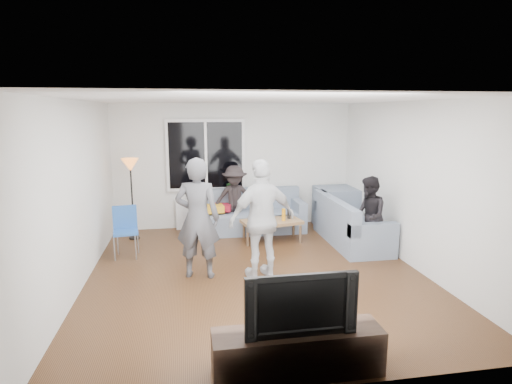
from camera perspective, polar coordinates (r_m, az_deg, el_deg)
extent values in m
cube|color=#56351C|center=(6.47, 0.02, -11.27)|extent=(5.00, 5.50, 0.04)
cube|color=white|center=(5.99, 0.02, 12.79)|extent=(5.00, 5.50, 0.04)
cube|color=silver|center=(8.80, -3.01, 3.61)|extent=(5.00, 0.04, 2.60)
cube|color=silver|center=(3.48, 7.76, -8.16)|extent=(5.00, 0.04, 2.60)
cube|color=silver|center=(6.20, -23.62, -0.47)|extent=(0.04, 5.50, 2.60)
cube|color=silver|center=(6.97, 20.91, 0.92)|extent=(0.04, 5.50, 2.60)
cube|color=white|center=(8.65, -6.94, 5.08)|extent=(1.62, 0.06, 1.47)
cube|color=black|center=(8.61, -6.92, 5.05)|extent=(1.50, 0.02, 1.35)
cube|color=white|center=(8.60, -6.92, 5.05)|extent=(0.05, 0.03, 1.35)
cube|color=silver|center=(8.82, -6.74, -2.98)|extent=(1.30, 0.12, 0.62)
imported|color=#265B24|center=(8.72, -3.90, 0.19)|extent=(0.22, 0.19, 0.36)
imported|color=silver|center=(8.70, -8.66, -0.61)|extent=(0.15, 0.15, 0.16)
cube|color=slate|center=(8.98, 11.10, -2.11)|extent=(0.85, 0.85, 0.85)
cube|color=gold|center=(8.39, -5.85, -2.29)|extent=(0.41, 0.36, 0.14)
cube|color=maroon|center=(8.48, -4.66, -2.12)|extent=(0.42, 0.38, 0.13)
cube|color=#AB8152|center=(7.95, 2.16, -5.31)|extent=(1.20, 0.81, 0.40)
cylinder|color=maroon|center=(7.85, 1.51, -3.35)|extent=(0.17, 0.17, 0.17)
imported|color=#4A4A4F|center=(6.13, -8.06, -3.61)|extent=(0.73, 0.56, 1.80)
imported|color=silver|center=(6.05, 0.88, -3.81)|extent=(1.12, 0.69, 1.77)
imported|color=black|center=(7.28, 15.24, -3.27)|extent=(0.67, 0.78, 1.37)
imported|color=black|center=(8.44, -2.96, -0.96)|extent=(0.95, 0.64, 1.37)
cube|color=#332419|center=(4.18, 5.75, -21.10)|extent=(1.60, 0.40, 0.44)
imported|color=black|center=(3.92, 5.90, -14.69)|extent=(1.03, 0.14, 0.60)
cylinder|color=#BF5D0B|center=(7.93, -0.22, -3.12)|extent=(0.07, 0.07, 0.19)
cylinder|color=black|center=(8.02, 4.57, -2.96)|extent=(0.07, 0.07, 0.20)
cylinder|color=#229C1C|center=(7.69, 1.29, -3.35)|extent=(0.08, 0.08, 0.25)
cylinder|color=#FD9F16|center=(7.86, 3.83, -3.13)|extent=(0.07, 0.07, 0.23)
cylinder|color=black|center=(7.98, 2.18, -3.08)|extent=(0.07, 0.07, 0.18)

